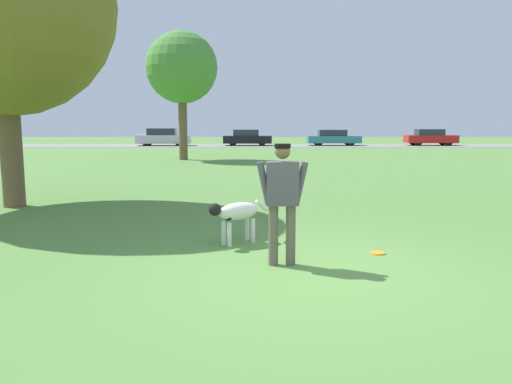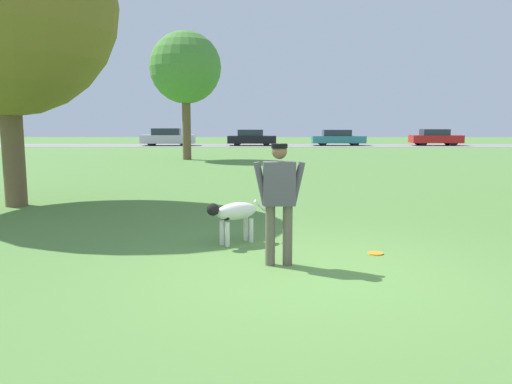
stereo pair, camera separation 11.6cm
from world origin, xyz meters
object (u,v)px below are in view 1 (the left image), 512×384
object	(u,v)px
person	(280,194)
dog	(233,213)
parked_car_black	(245,138)
frisbee	(375,253)
parked_car_silver	(161,137)
parked_car_teal	(331,138)
tree_far_left	(179,68)
parked_car_red	(428,137)

from	to	relation	value
person	dog	distance (m)	1.41
person	parked_car_black	distance (m)	34.98
dog	frisbee	xyz separation A→B (m)	(2.08, -0.58, -0.48)
parked_car_silver	parked_car_black	bearing A→B (deg)	-1.40
person	parked_car_silver	size ratio (longest dim) A/B	0.36
frisbee	parked_car_teal	world-z (taller)	parked_car_teal
dog	parked_car_silver	size ratio (longest dim) A/B	0.21
person	tree_far_left	size ratio (longest dim) A/B	0.25
tree_far_left	parked_car_teal	size ratio (longest dim) A/B	1.47
parked_car_teal	parked_car_black	bearing A→B (deg)	-178.55
person	frisbee	world-z (taller)	person
person	parked_car_red	world-z (taller)	person
parked_car_black	parked_car_teal	bearing A→B (deg)	2.11
tree_far_left	parked_car_silver	xyz separation A→B (m)	(-3.93, 15.66, -3.91)
person	parked_car_silver	distance (m)	35.71
parked_car_silver	person	bearing A→B (deg)	-79.77
parked_car_silver	parked_car_red	distance (m)	22.16
dog	parked_car_black	distance (m)	33.81
dog	frisbee	distance (m)	2.21
parked_car_silver	parked_car_black	world-z (taller)	parked_car_silver
person	frisbee	bearing A→B (deg)	19.84
parked_car_silver	parked_car_red	world-z (taller)	parked_car_silver
parked_car_black	parked_car_teal	size ratio (longest dim) A/B	0.91
dog	tree_far_left	distance (m)	18.77
person	parked_car_black	xyz separation A→B (m)	(-1.07, 34.96, -0.31)
dog	parked_car_teal	bearing A→B (deg)	-139.98
dog	parked_car_red	xyz separation A→B (m)	(14.82, 34.01, 0.18)
dog	frisbee	bearing A→B (deg)	125.57
parked_car_silver	parked_car_black	xyz separation A→B (m)	(6.93, 0.16, -0.04)
frisbee	parked_car_black	world-z (taller)	parked_car_black
parked_car_black	person	bearing A→B (deg)	-87.70
tree_far_left	person	bearing A→B (deg)	-77.99
tree_far_left	parked_car_red	bearing A→B (deg)	41.29
frisbee	tree_far_left	xyz separation A→B (m)	(-5.49, 18.57, 4.59)
parked_car_silver	parked_car_teal	xyz separation A→B (m)	(14.08, 0.35, -0.04)
frisbee	parked_car_black	bearing A→B (deg)	94.14
tree_far_left	parked_car_red	xyz separation A→B (m)	(18.23, 16.01, -3.92)
person	dog	size ratio (longest dim) A/B	1.70
dog	tree_far_left	xyz separation A→B (m)	(-3.41, 17.99, 4.11)
parked_car_red	frisbee	bearing A→B (deg)	-109.00
dog	parked_car_teal	distance (m)	34.66
tree_far_left	parked_car_teal	xyz separation A→B (m)	(10.15, 16.01, -3.95)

